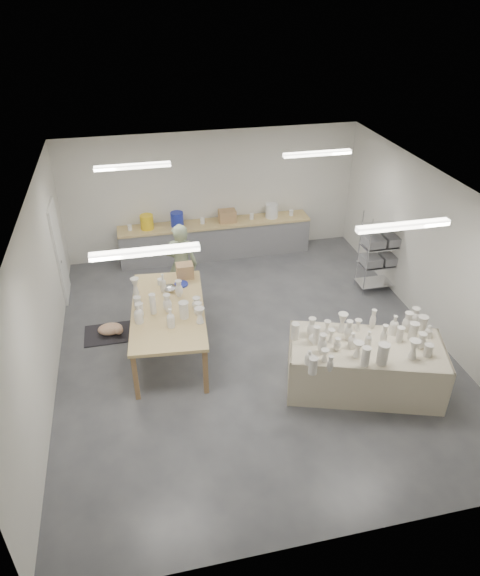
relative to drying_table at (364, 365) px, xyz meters
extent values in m
plane|color=#424449|center=(-1.54, 1.52, -0.47)|extent=(8.00, 8.00, 0.00)
cube|color=white|center=(-1.54, 1.52, 2.52)|extent=(7.00, 8.00, 0.02)
cube|color=silver|center=(-1.54, 5.52, 1.03)|extent=(7.00, 0.02, 3.00)
cube|color=silver|center=(-1.54, -2.48, 1.03)|extent=(7.00, 0.02, 3.00)
cube|color=silver|center=(-5.04, 1.52, 1.03)|extent=(0.02, 8.00, 3.00)
cube|color=silver|center=(1.96, 1.52, 1.03)|extent=(0.02, 8.00, 3.00)
cube|color=white|center=(-5.01, 4.12, 0.58)|extent=(0.05, 0.90, 2.10)
cube|color=white|center=(-3.34, 0.02, 2.47)|extent=(1.40, 0.12, 0.08)
cube|color=white|center=(0.26, 0.02, 2.47)|extent=(1.40, 0.12, 0.08)
cube|color=white|center=(-3.34, 3.52, 2.47)|extent=(1.40, 0.12, 0.08)
cube|color=white|center=(0.26, 3.52, 2.47)|extent=(1.40, 0.12, 0.08)
cube|color=tan|center=(-1.54, 5.20, 0.40)|extent=(4.60, 0.60, 0.06)
cube|color=slate|center=(-1.54, 5.20, -0.05)|extent=(4.60, 0.55, 0.84)
cylinder|color=yellow|center=(-3.14, 5.20, 0.60)|extent=(0.30, 0.30, 0.34)
cylinder|color=#1C299C|center=(-2.44, 5.20, 0.60)|extent=(0.30, 0.30, 0.34)
cylinder|color=white|center=(-0.14, 5.20, 0.60)|extent=(0.30, 0.30, 0.34)
cube|color=#AA7D52|center=(-1.24, 5.20, 0.57)|extent=(0.40, 0.30, 0.28)
cylinder|color=white|center=(-3.54, 5.20, 0.50)|extent=(0.10, 0.10, 0.14)
cylinder|color=white|center=(-1.84, 5.20, 0.50)|extent=(0.10, 0.10, 0.14)
cylinder|color=white|center=(-0.64, 5.20, 0.50)|extent=(0.10, 0.10, 0.14)
cylinder|color=white|center=(0.36, 5.20, 0.50)|extent=(0.10, 0.10, 0.14)
cylinder|color=silver|center=(1.24, 2.70, 0.43)|extent=(0.02, 0.02, 1.80)
cylinder|color=silver|center=(2.08, 2.70, 0.43)|extent=(0.02, 0.02, 1.80)
cylinder|color=silver|center=(1.24, 3.14, 0.43)|extent=(0.02, 0.02, 1.80)
cylinder|color=silver|center=(2.08, 3.14, 0.43)|extent=(0.02, 0.02, 1.80)
cube|color=silver|center=(1.66, 2.92, -0.32)|extent=(0.88, 0.48, 0.02)
cube|color=silver|center=(1.66, 2.92, 0.13)|extent=(0.88, 0.48, 0.02)
cube|color=silver|center=(1.66, 2.92, 0.58)|extent=(0.88, 0.48, 0.02)
cube|color=silver|center=(1.66, 2.92, 1.03)|extent=(0.88, 0.48, 0.02)
cube|color=slate|center=(1.44, 2.92, 0.25)|extent=(0.38, 0.42, 0.18)
cube|color=slate|center=(1.88, 2.92, 0.25)|extent=(0.38, 0.42, 0.18)
cube|color=slate|center=(1.44, 2.92, 0.70)|extent=(0.38, 0.42, 0.18)
cube|color=slate|center=(1.88, 2.92, 0.70)|extent=(0.38, 0.42, 0.18)
cube|color=olive|center=(0.00, 0.00, -0.08)|extent=(2.41, 1.65, 0.77)
cube|color=beige|center=(0.00, 0.00, 0.39)|extent=(2.72, 1.89, 0.03)
cube|color=beige|center=(0.00, -0.57, -0.03)|extent=(2.37, 0.81, 0.87)
cube|color=beige|center=(0.00, 0.56, -0.03)|extent=(2.37, 0.81, 0.87)
cube|color=tan|center=(-3.02, 1.68, 0.45)|extent=(1.49, 2.63, 0.06)
cube|color=olive|center=(-3.59, 0.49, -0.03)|extent=(0.08, 0.08, 0.89)
cube|color=olive|center=(-2.46, 0.49, -0.03)|extent=(0.08, 0.08, 0.89)
cube|color=olive|center=(-3.59, 2.88, -0.03)|extent=(0.08, 0.08, 0.89)
cube|color=olive|center=(-2.46, 2.88, -0.03)|extent=(0.08, 0.08, 0.89)
ellipsoid|color=silver|center=(-2.92, 2.26, 0.53)|extent=(0.26, 0.26, 0.12)
cylinder|color=#1C299C|center=(-2.69, 2.42, 0.49)|extent=(0.26, 0.26, 0.03)
cylinder|color=white|center=(-3.07, 2.52, 0.54)|extent=(0.11, 0.11, 0.12)
cube|color=#AA7D52|center=(-2.58, 2.69, 0.62)|extent=(0.32, 0.26, 0.28)
cube|color=black|center=(-4.12, 2.46, -0.46)|extent=(1.00, 0.70, 0.02)
ellipsoid|color=white|center=(-4.12, 2.46, -0.35)|extent=(0.57, 0.49, 0.20)
sphere|color=white|center=(-3.96, 2.35, -0.33)|extent=(0.17, 0.17, 0.17)
imported|color=#95A681|center=(-2.58, 3.27, 0.43)|extent=(0.74, 0.57, 1.81)
cylinder|color=#A32317|center=(-2.58, 3.54, -0.17)|extent=(0.42, 0.42, 0.04)
cylinder|color=silver|center=(-2.45, 3.51, -0.32)|extent=(0.02, 0.02, 0.30)
cylinder|color=silver|center=(-2.62, 3.68, -0.32)|extent=(0.02, 0.02, 0.30)
cylinder|color=silver|center=(-2.68, 3.44, -0.32)|extent=(0.02, 0.02, 0.30)
camera|label=1|loc=(-3.44, -5.93, 5.49)|focal=32.00mm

